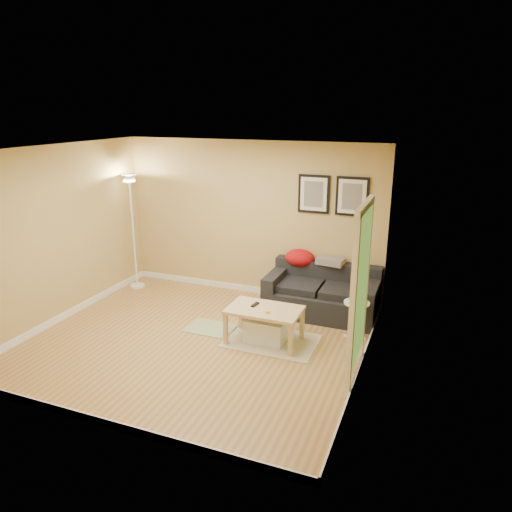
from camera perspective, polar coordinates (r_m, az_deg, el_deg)
name	(u,v)px	position (r m, az deg, el deg)	size (l,w,h in m)	color
floor	(197,341)	(6.77, -7.09, -10.03)	(4.50, 4.50, 0.00)	#AC8749
ceiling	(189,150)	(6.04, -8.02, 12.47)	(4.50, 4.50, 0.00)	white
wall_back	(251,219)	(8.03, -0.65, 4.41)	(4.50, 4.50, 0.00)	tan
wall_front	(90,309)	(4.74, -19.27, -5.96)	(4.50, 4.50, 0.00)	tan
wall_left	(58,235)	(7.60, -22.59, 2.32)	(4.00, 4.00, 0.00)	tan
wall_right	(367,272)	(5.59, 13.15, -1.87)	(4.00, 4.00, 0.00)	tan
baseboard_back	(251,289)	(8.39, -0.65, -3.95)	(4.50, 0.02, 0.10)	white
baseboard_front	(103,422)	(5.34, -17.80, -18.35)	(4.50, 0.02, 0.10)	white
baseboard_left	(68,313)	(7.98, -21.50, -6.37)	(0.02, 4.00, 0.10)	white
baseboard_right	(359,369)	(6.11, 12.24, -13.01)	(0.02, 4.00, 0.10)	white
sofa	(322,291)	(7.47, 7.88, -4.19)	(1.70, 0.90, 0.75)	black
red_throw	(300,258)	(7.73, 5.25, -0.23)	(0.48, 0.36, 0.28)	#AE1014
plaid_throw	(331,261)	(7.60, 8.90, -0.61)	(0.42, 0.26, 0.10)	#A37D5F
framed_print_left	(314,194)	(7.57, 6.92, 7.36)	(0.50, 0.04, 0.60)	black
framed_print_right	(352,196)	(7.44, 11.42, 6.98)	(0.50, 0.04, 0.60)	black
area_rug	(272,341)	(6.71, 1.87, -10.09)	(1.25, 0.85, 0.01)	beige
green_runner	(211,328)	(7.09, -5.40, -8.57)	(0.70, 0.50, 0.01)	#668C4C
coffee_table	(264,325)	(6.59, 1.00, -8.27)	(0.99, 0.61, 0.50)	tan
remote_control	(255,305)	(6.58, -0.12, -5.82)	(0.05, 0.16, 0.02)	black
tape_roll	(267,312)	(6.35, 1.36, -6.65)	(0.07, 0.07, 0.03)	yellow
storage_bin	(266,330)	(6.64, 1.22, -8.78)	(0.56, 0.41, 0.34)	white
side_table	(356,320)	(6.82, 11.81, -7.51)	(0.35, 0.35, 0.54)	white
book_stack	(358,299)	(6.71, 12.07, -5.05)	(0.19, 0.26, 0.08)	#364CA4
floor_lamp	(133,235)	(8.62, -14.43, 2.40)	(0.26, 0.26, 2.02)	white
doorway	(359,298)	(5.55, 12.21, -4.97)	(0.12, 1.01, 2.13)	white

